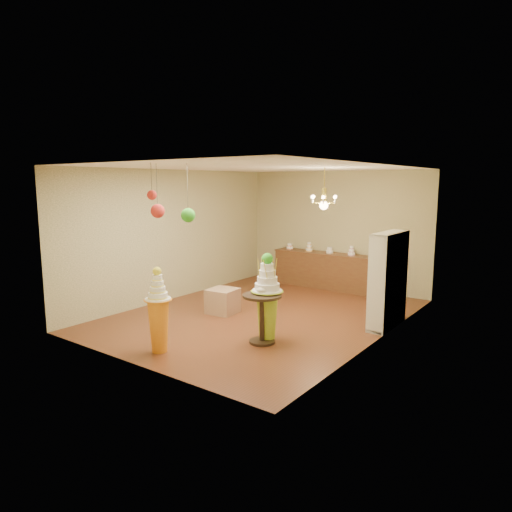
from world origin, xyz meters
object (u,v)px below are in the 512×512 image
Objects in this scene: pedestal_green at (267,304)px; sideboard at (329,270)px; pedestal_orange at (159,318)px; round_table at (262,312)px.

sideboard is (-0.95, 4.16, -0.17)m from pedestal_green.
pedestal_green reaches higher than pedestal_orange.
pedestal_green reaches higher than round_table.
pedestal_green reaches higher than sideboard.
pedestal_green is 4.27m from sideboard.
round_table is at bearing -77.49° from sideboard.
round_table is at bearing 50.03° from pedestal_orange.
pedestal_orange is at bearing -91.43° from sideboard.
sideboard is at bearing 88.57° from pedestal_orange.
pedestal_orange is at bearing -126.56° from pedestal_green.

